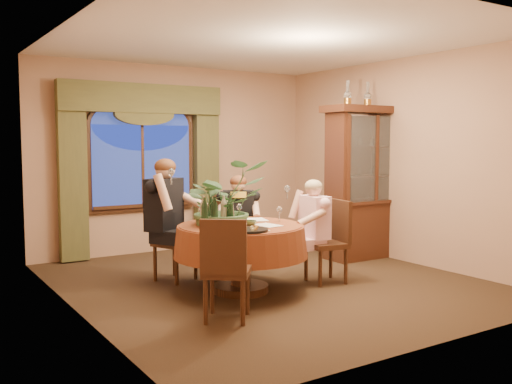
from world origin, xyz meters
TOP-DOWN VIEW (x-y plane):
  - floor at (0.00, 0.00)m, footprint 5.00×5.00m
  - wall_back at (0.00, 2.50)m, footprint 4.50×0.00m
  - wall_right at (2.25, 0.00)m, footprint 0.00×5.00m
  - ceiling at (0.00, 0.00)m, footprint 5.00×5.00m
  - window at (-0.60, 2.43)m, footprint 1.62×0.10m
  - arched_transom at (-0.60, 2.43)m, footprint 1.60×0.06m
  - drapery_left at (-1.63, 2.38)m, footprint 0.38×0.14m
  - drapery_right at (0.43, 2.38)m, footprint 0.38×0.14m
  - swag_valance at (-0.60, 2.35)m, footprint 2.45×0.16m
  - dining_table at (-0.52, -0.22)m, footprint 1.63×1.63m
  - china_cabinet at (2.00, 0.46)m, footprint 1.33×0.53m
  - oil_lamp_left at (1.62, 0.46)m, footprint 0.11×0.11m
  - oil_lamp_center at (2.00, 0.46)m, footprint 0.11×0.11m
  - oil_lamp_right at (2.37, 0.46)m, footprint 0.11×0.11m
  - chair_right at (0.55, -0.39)m, footprint 0.48×0.48m
  - chair_back_right at (-0.11, 0.69)m, footprint 0.55×0.55m
  - chair_back at (-0.90, 0.66)m, footprint 0.55×0.55m
  - chair_front_left at (-1.13, -0.99)m, footprint 0.59×0.59m
  - person_pink at (0.46, -0.30)m, footprint 0.43×0.47m
  - person_back at (-1.06, 0.61)m, footprint 0.70×0.69m
  - person_scarf at (-0.04, 0.62)m, footprint 0.59×0.57m
  - stoneware_vase at (-0.58, -0.08)m, footprint 0.14×0.14m
  - centerpiece_plant at (-0.64, -0.07)m, footprint 0.92×1.03m
  - olive_bowl at (-0.45, -0.30)m, footprint 0.16×0.16m
  - cheese_platter at (-0.68, -0.66)m, footprint 0.39×0.39m
  - wine_bottle_0 at (-0.91, -0.11)m, footprint 0.07×0.07m
  - wine_bottle_1 at (-0.72, -0.20)m, footprint 0.07×0.07m
  - wine_bottle_2 at (-0.99, -0.27)m, footprint 0.07×0.07m
  - wine_bottle_3 at (-0.86, -0.27)m, footprint 0.07×0.07m
  - wine_bottle_4 at (-0.80, -0.07)m, footprint 0.07×0.07m
  - wine_bottle_5 at (-0.66, -0.25)m, footprint 0.07×0.07m
  - tasting_paper_0 at (-0.31, -0.44)m, footprint 0.24×0.32m
  - tasting_paper_1 at (-0.16, 0.01)m, footprint 0.29×0.35m
  - tasting_paper_2 at (-0.56, -0.60)m, footprint 0.27×0.34m
  - wine_glass_person_pink at (-0.03, -0.26)m, footprint 0.07×0.07m
  - wine_glass_person_back at (-0.78, 0.19)m, footprint 0.07×0.07m
  - wine_glass_person_scarf at (-0.27, 0.21)m, footprint 0.07×0.07m

SIDE VIEW (x-z plane):
  - floor at x=0.00m, z-range 0.00..0.00m
  - dining_table at x=-0.52m, z-range 0.00..0.75m
  - chair_right at x=0.55m, z-range 0.00..0.96m
  - chair_back_right at x=-0.11m, z-range 0.00..0.96m
  - chair_back at x=-0.90m, z-range 0.00..0.96m
  - chair_front_left at x=-1.13m, z-range 0.00..0.96m
  - person_pink at x=0.46m, z-range 0.00..1.22m
  - person_scarf at x=-0.04m, z-range 0.00..1.24m
  - person_back at x=-1.06m, z-range 0.00..1.47m
  - tasting_paper_0 at x=-0.31m, z-range 0.75..0.76m
  - tasting_paper_1 at x=-0.16m, z-range 0.75..0.76m
  - tasting_paper_2 at x=-0.56m, z-range 0.75..0.76m
  - cheese_platter at x=-0.68m, z-range 0.75..0.77m
  - olive_bowl at x=-0.45m, z-range 0.75..0.80m
  - wine_glass_person_pink at x=-0.03m, z-range 0.75..0.93m
  - wine_glass_person_back at x=-0.78m, z-range 0.75..0.93m
  - wine_glass_person_scarf at x=-0.27m, z-range 0.75..0.93m
  - stoneware_vase at x=-0.58m, z-range 0.75..1.00m
  - wine_bottle_0 at x=-0.91m, z-range 0.75..1.08m
  - wine_bottle_1 at x=-0.72m, z-range 0.75..1.08m
  - wine_bottle_2 at x=-0.99m, z-range 0.75..1.08m
  - wine_bottle_3 at x=-0.86m, z-range 0.75..1.08m
  - wine_bottle_4 at x=-0.80m, z-range 0.75..1.08m
  - wine_bottle_5 at x=-0.66m, z-range 0.75..1.08m
  - china_cabinet at x=2.00m, z-range 0.00..2.16m
  - drapery_left at x=-1.63m, z-range 0.02..2.34m
  - drapery_right at x=0.43m, z-range 0.02..2.34m
  - window at x=-0.60m, z-range 0.64..1.96m
  - centerpiece_plant at x=-0.64m, z-range 0.95..1.75m
  - wall_back at x=0.00m, z-range -0.85..3.65m
  - wall_right at x=2.25m, z-range -1.10..3.90m
  - arched_transom at x=-0.60m, z-range 1.86..2.30m
  - swag_valance at x=-0.60m, z-range 2.07..2.49m
  - oil_lamp_left at x=1.62m, z-range 2.16..2.50m
  - oil_lamp_center at x=2.00m, z-range 2.16..2.50m
  - oil_lamp_right at x=2.37m, z-range 2.16..2.50m
  - ceiling at x=0.00m, z-range 2.80..2.80m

